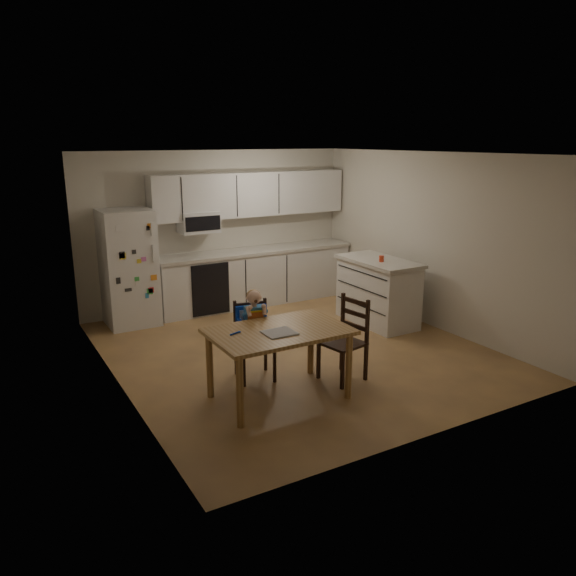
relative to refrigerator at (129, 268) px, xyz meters
The scene contains 10 objects.
room 2.31m from the refrigerator, 47.16° to the right, with size 4.52×5.01×2.51m.
refrigerator is the anchor object (origin of this frame).
kitchen_run 2.05m from the refrigerator, ahead, with size 3.37×0.62×2.15m.
kitchen_island 3.67m from the refrigerator, 29.20° to the right, with size 0.69×1.31×0.97m.
red_cup 3.66m from the refrigerator, 31.57° to the right, with size 0.07×0.07×0.09m, color red.
dining_table 3.33m from the refrigerator, 77.83° to the right, with size 1.42×0.91×0.76m.
napkin 3.41m from the refrigerator, 79.02° to the right, with size 0.31×0.27×0.01m, color #A6A6AB.
toddler_spoon 3.16m from the refrigerator, 85.58° to the right, with size 0.02×0.02×0.12m, color blue.
chair_booster 2.74m from the refrigerator, 74.94° to the right, with size 0.46×0.46×1.05m.
chair_side 3.59m from the refrigerator, 62.66° to the right, with size 0.49×0.49×0.95m.
Camera 1 is at (-3.51, -5.90, 2.68)m, focal length 35.00 mm.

